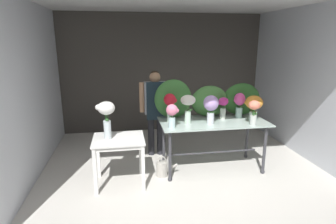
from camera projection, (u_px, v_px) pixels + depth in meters
ground_plane at (178, 159)px, 5.14m from camera, size 8.34×8.34×0.00m
wall_back at (163, 73)px, 6.60m from camera, size 4.84×0.12×2.76m
wall_left at (30, 90)px, 4.41m from camera, size 0.12×3.91×2.76m
wall_right at (304, 82)px, 5.18m from camera, size 0.12×3.91×2.76m
display_table_glass at (213, 129)px, 4.59m from camera, size 1.76×0.85×0.85m
side_table_white at (119, 144)px, 4.11m from camera, size 0.75×0.63×0.74m
florist at (155, 105)px, 5.11m from camera, size 0.58×0.24×1.61m
foliage_backdrop at (206, 100)px, 4.77m from camera, size 1.89×0.29×0.67m
vase_magenta_anemones at (223, 106)px, 4.62m from camera, size 0.17×0.17×0.37m
vase_ivory_freesia at (188, 104)px, 4.36m from camera, size 0.24×0.24×0.46m
vase_rosy_peonies at (172, 114)px, 4.17m from camera, size 0.20×0.18×0.36m
vase_sunset_ranunculus at (254, 104)px, 4.52m from camera, size 0.30×0.28×0.42m
vase_crimson_hydrangea at (170, 104)px, 4.45m from camera, size 0.22×0.19×0.47m
vase_lilac_stock at (211, 106)px, 4.33m from camera, size 0.24×0.24×0.46m
vase_coral_tulips at (254, 110)px, 4.28m from camera, size 0.19×0.18×0.40m
vase_fuchsia_dahlias at (239, 103)px, 4.71m from camera, size 0.20×0.19×0.43m
vase_white_roses_tall at (106, 114)px, 3.96m from camera, size 0.27×0.24×0.57m
watering_can at (162, 169)px, 4.47m from camera, size 0.35×0.18×0.34m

